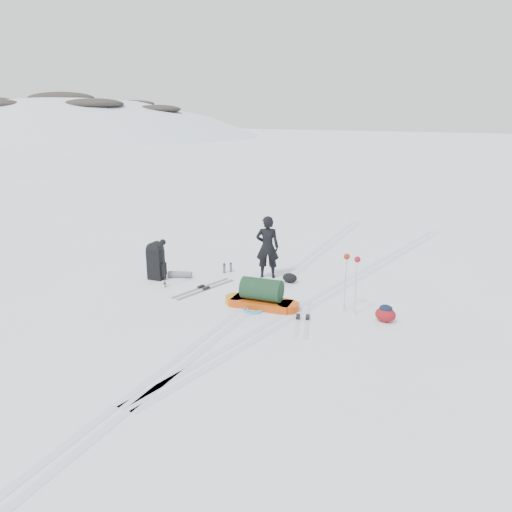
{
  "coord_description": "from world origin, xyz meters",
  "views": [
    {
      "loc": [
        5.12,
        -9.53,
        4.17
      ],
      "look_at": [
        -0.22,
        0.16,
        0.95
      ],
      "focal_mm": 35.0,
      "sensor_mm": 36.0,
      "label": 1
    }
  ],
  "objects_px": {
    "skier": "(267,247)",
    "pulk_sled": "(262,296)",
    "expedition_rucksack": "(159,262)",
    "ski_poles_black": "(163,248)"
  },
  "relations": [
    {
      "from": "skier",
      "to": "ski_poles_black",
      "type": "height_order",
      "value": "skier"
    },
    {
      "from": "skier",
      "to": "expedition_rucksack",
      "type": "height_order",
      "value": "skier"
    },
    {
      "from": "expedition_rucksack",
      "to": "skier",
      "type": "bearing_deg",
      "value": 24.49
    },
    {
      "from": "expedition_rucksack",
      "to": "ski_poles_black",
      "type": "xyz_separation_m",
      "value": [
        0.52,
        -0.43,
        0.54
      ]
    },
    {
      "from": "pulk_sled",
      "to": "ski_poles_black",
      "type": "bearing_deg",
      "value": 172.45
    },
    {
      "from": "skier",
      "to": "ski_poles_black",
      "type": "distance_m",
      "value": 2.65
    },
    {
      "from": "skier",
      "to": "pulk_sled",
      "type": "xyz_separation_m",
      "value": [
        0.85,
        -1.88,
        -0.57
      ]
    },
    {
      "from": "skier",
      "to": "expedition_rucksack",
      "type": "distance_m",
      "value": 2.81
    },
    {
      "from": "pulk_sled",
      "to": "expedition_rucksack",
      "type": "xyz_separation_m",
      "value": [
        -3.22,
        0.42,
        0.21
      ]
    },
    {
      "from": "expedition_rucksack",
      "to": "ski_poles_black",
      "type": "height_order",
      "value": "ski_poles_black"
    }
  ]
}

